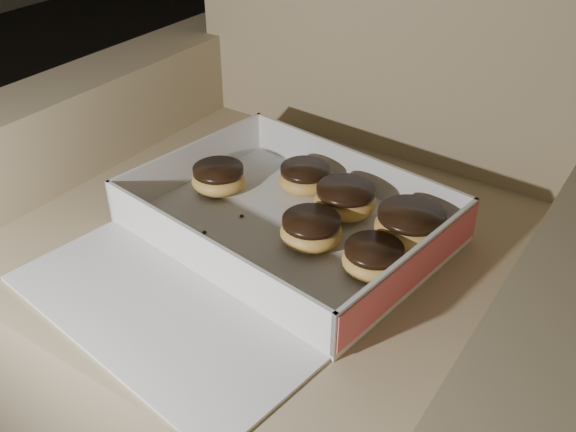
# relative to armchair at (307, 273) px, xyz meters

# --- Properties ---
(floor) EXTENTS (4.50, 4.50, 0.00)m
(floor) POSITION_rel_armchair_xyz_m (-0.86, 0.22, -0.33)
(floor) COLOR black
(floor) RESTS_ON ground
(armchair) EXTENTS (0.99, 0.84, 1.03)m
(armchair) POSITION_rel_armchair_xyz_m (0.00, 0.00, 0.00)
(armchair) COLOR #90805C
(armchair) RESTS_ON floor
(bakery_box) EXTENTS (0.51, 0.58, 0.07)m
(bakery_box) POSITION_rel_armchair_xyz_m (0.01, -0.12, 0.15)
(bakery_box) COLOR silver
(bakery_box) RESTS_ON armchair
(donut_a) EXTENTS (0.09, 0.09, 0.05)m
(donut_a) POSITION_rel_armchair_xyz_m (0.06, -0.09, 0.17)
(donut_a) COLOR gold
(donut_a) RESTS_ON bakery_box
(donut_b) EXTENTS (0.11, 0.11, 0.05)m
(donut_b) POSITION_rel_armchair_xyz_m (0.18, -0.01, 0.17)
(donut_b) COLOR gold
(donut_b) RESTS_ON bakery_box
(donut_c) EXTENTS (0.09, 0.09, 0.04)m
(donut_c) POSITION_rel_armchair_xyz_m (-0.03, 0.03, 0.17)
(donut_c) COLOR gold
(donut_c) RESTS_ON bakery_box
(donut_d) EXTENTS (0.09, 0.09, 0.04)m
(donut_d) POSITION_rel_armchair_xyz_m (-0.14, -0.05, 0.17)
(donut_d) COLOR gold
(donut_d) RESTS_ON bakery_box
(donut_e) EXTENTS (0.10, 0.10, 0.05)m
(donut_e) POSITION_rel_armchair_xyz_m (0.06, 0.00, 0.17)
(donut_e) COLOR gold
(donut_e) RESTS_ON bakery_box
(donut_f) EXTENTS (0.09, 0.09, 0.04)m
(donut_f) POSITION_rel_armchair_xyz_m (0.17, -0.10, 0.17)
(donut_f) COLOR gold
(donut_f) RESTS_ON bakery_box
(crumb_a) EXTENTS (0.01, 0.01, 0.00)m
(crumb_a) POSITION_rel_armchair_xyz_m (-0.08, -0.16, 0.15)
(crumb_a) COLOR black
(crumb_a) RESTS_ON bakery_box
(crumb_b) EXTENTS (0.01, 0.01, 0.00)m
(crumb_b) POSITION_rel_armchair_xyz_m (-0.06, -0.09, 0.15)
(crumb_b) COLOR black
(crumb_b) RESTS_ON bakery_box
(crumb_c) EXTENTS (0.01, 0.01, 0.00)m
(crumb_c) POSITION_rel_armchair_xyz_m (0.20, -0.20, 0.15)
(crumb_c) COLOR black
(crumb_c) RESTS_ON bakery_box
(crumb_d) EXTENTS (0.01, 0.01, 0.00)m
(crumb_d) POSITION_rel_armchair_xyz_m (0.04, -0.11, 0.15)
(crumb_d) COLOR black
(crumb_d) RESTS_ON bakery_box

